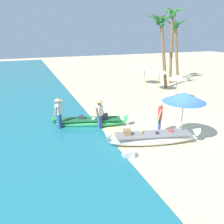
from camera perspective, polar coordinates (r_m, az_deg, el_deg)
name	(u,v)px	position (r m, az deg, el deg)	size (l,w,h in m)	color
ground_plane	(177,138)	(12.06, 15.66, -6.22)	(80.00, 80.00, 0.00)	beige
boat_white_foreground	(153,138)	(11.06, 9.94, -6.38)	(4.53, 1.73, 0.85)	white
boat_green_midground	(91,122)	(12.96, -5.22, -2.45)	(4.18, 1.79, 0.74)	#38B760
person_vendor_hatted	(100,112)	(12.33, -3.08, -0.05)	(0.56, 0.47, 1.67)	#3D5BA8
person_tourist_customer	(160,117)	(11.84, 11.68, -1.25)	(0.49, 0.57, 1.72)	#3D5BA8
person_vendor_assistant	(59,112)	(12.51, -12.92, 0.10)	(0.55, 0.50, 1.78)	#3D5BA8
patio_umbrella_large	(184,97)	(11.07, 17.33, 3.45)	(1.97, 1.97, 2.42)	#B7B7BC
parasol_row_0	(177,77)	(18.32, 15.73, 8.24)	(1.60, 1.60, 1.91)	#8E6B47
parasol_row_1	(160,71)	(20.93, 11.63, 9.88)	(1.60, 1.60, 1.91)	#8E6B47
parasol_row_2	(145,67)	(23.29, 8.04, 11.01)	(1.60, 1.60, 1.91)	#8E6B47
palm_tree_tall_inland	(173,21)	(23.93, 14.65, 20.82)	(2.86, 2.53, 7.25)	brown
palm_tree_leaning_seaward	(161,27)	(21.26, 12.04, 19.78)	(2.94, 2.73, 6.57)	brown
palm_tree_mid_cluster	(175,31)	(25.95, 15.33, 18.59)	(2.65, 2.35, 6.29)	brown
cooler_box	(128,154)	(9.91, 4.06, -10.30)	(0.49, 0.32, 0.32)	silver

